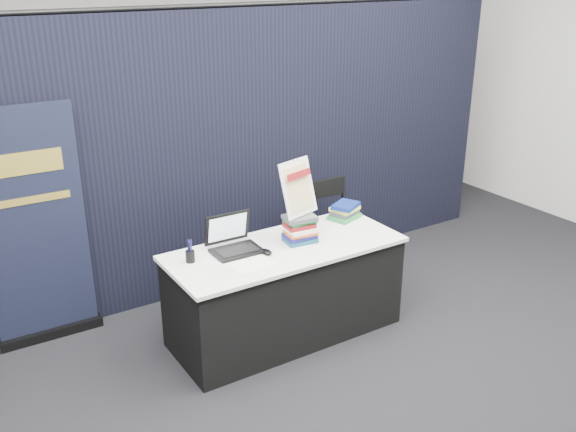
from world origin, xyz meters
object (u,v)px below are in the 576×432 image
at_px(display_table, 285,291).
at_px(book_stack_short, 345,211).
at_px(book_stack_tall, 300,229).
at_px(laptop, 234,242).
at_px(info_sign, 298,188).
at_px(pullup_banner, 37,241).
at_px(stacking_chair, 335,229).

xyz_separation_m(display_table, book_stack_short, (0.73, 0.22, 0.44)).
bearing_deg(book_stack_tall, laptop, 165.50).
height_order(info_sign, pullup_banner, pullup_banner).
distance_m(laptop, info_sign, 0.62).
height_order(book_stack_tall, book_stack_short, book_stack_tall).
bearing_deg(display_table, book_stack_tall, 7.44).
bearing_deg(book_stack_tall, book_stack_short, 19.30).
height_order(display_table, stacking_chair, stacking_chair).
xyz_separation_m(pullup_banner, stacking_chair, (2.41, -0.45, -0.29)).
xyz_separation_m(display_table, info_sign, (0.15, 0.05, 0.79)).
relative_size(laptop, book_stack_tall, 1.49).
bearing_deg(info_sign, display_table, -176.90).
height_order(book_stack_short, stacking_chair, stacking_chair).
relative_size(info_sign, stacking_chair, 0.46).
bearing_deg(stacking_chair, book_stack_short, -107.65).
bearing_deg(display_table, stacking_chair, 30.88).
height_order(book_stack_short, info_sign, info_sign).
bearing_deg(book_stack_tall, stacking_chair, 34.91).
height_order(book_stack_short, pullup_banner, pullup_banner).
distance_m(laptop, book_stack_tall, 0.52).
relative_size(laptop, pullup_banner, 0.20).
xyz_separation_m(book_stack_short, pullup_banner, (-2.30, 0.72, -0.00)).
bearing_deg(info_sign, stacking_chair, 17.56).
distance_m(info_sign, pullup_banner, 1.97).
bearing_deg(pullup_banner, book_stack_short, -16.59).
height_order(laptop, pullup_banner, pullup_banner).
bearing_deg(pullup_banner, display_table, -30.20).
bearing_deg(book_stack_short, pullup_banner, 162.56).
distance_m(display_table, info_sign, 0.81).
distance_m(laptop, stacking_chair, 1.27).
distance_m(book_stack_short, info_sign, 0.70).
bearing_deg(laptop, info_sign, -9.96).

